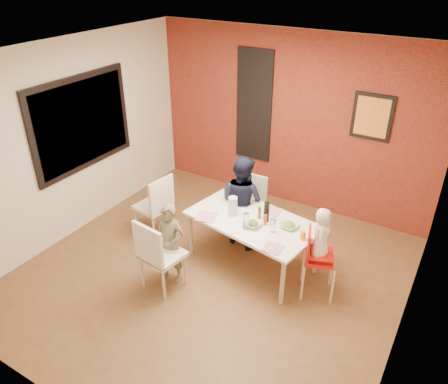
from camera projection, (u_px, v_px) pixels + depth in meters
The scene contains 35 objects.
ground at pixel (212, 273), 5.60m from camera, with size 4.50×4.50×0.00m, color brown.
ceiling at pixel (208, 58), 4.29m from camera, with size 4.50×4.50×0.02m, color white.
wall_back at pixel (290, 121), 6.63m from camera, with size 4.50×0.02×2.70m, color beige.
wall_front at pixel (48, 299), 3.26m from camera, with size 4.50×0.02×2.70m, color beige.
wall_left at pixel (72, 141), 5.95m from camera, with size 0.02×4.50×2.70m, color beige.
wall_right at pixel (421, 239), 3.93m from camera, with size 0.02×4.50×2.70m, color beige.
brick_accent_wall at pixel (289, 122), 6.61m from camera, with size 4.50×0.02×2.70m, color maroon.
picture_window_frame at pixel (82, 123), 5.99m from camera, with size 0.05×1.70×1.30m, color black.
picture_window_pane at pixel (83, 123), 5.99m from camera, with size 0.02×1.55×1.15m, color black.
glassblock_strip at pixel (254, 106), 6.80m from camera, with size 0.55×0.03×1.70m, color silver.
glassblock_surround at pixel (254, 106), 6.80m from camera, with size 0.60×0.03×1.76m, color black.
art_print_frame at pixel (372, 117), 5.91m from camera, with size 0.54×0.03×0.64m, color black.
art_print_canvas at pixel (372, 117), 5.90m from camera, with size 0.44×0.01×0.54m, color orange.
dining_table at pixel (252, 223), 5.50m from camera, with size 1.74×1.16×0.67m.
chair_near at pixel (157, 253), 5.08m from camera, with size 0.50×0.50×0.96m.
chair_far at pixel (250, 202), 6.17m from camera, with size 0.42×0.42×0.90m.
chair_left at pixel (157, 203), 6.11m from camera, with size 0.49×0.49×0.94m.
high_chair at pixel (316, 256), 5.05m from camera, with size 0.47×0.47×0.87m.
child_near at pixel (170, 243), 5.26m from camera, with size 0.39×0.25×1.06m, color brown.
child_far at pixel (242, 200), 5.92m from camera, with size 0.64×0.50×1.31m, color black.
toddler at pixel (321, 234), 4.90m from camera, with size 0.31×0.20×0.64m, color silver.
plate_near_left at pixel (206, 217), 5.51m from camera, with size 0.24×0.24×0.01m, color white.
plate_far_mid at pixel (272, 211), 5.64m from camera, with size 0.22×0.22×0.01m, color white.
plate_near_right at pixel (273, 248), 4.94m from camera, with size 0.20×0.20×0.01m, color silver.
plate_far_left at pixel (231, 197), 5.95m from camera, with size 0.23×0.23×0.01m, color white.
salad_bowl_a at pixel (252, 224), 5.33m from camera, with size 0.23×0.23×0.06m, color white.
salad_bowl_b at pixel (289, 226), 5.30m from camera, with size 0.22×0.22×0.05m, color white.
wine_bottle at pixel (267, 212), 5.38m from camera, with size 0.07×0.07×0.26m, color black.
wine_glass_a at pixel (246, 221), 5.25m from camera, with size 0.08×0.08×0.21m, color white.
wine_glass_b at pixel (273, 225), 5.19m from camera, with size 0.06×0.06×0.18m, color silver.
paper_towel_roll at pixel (233, 206), 5.50m from camera, with size 0.11×0.11×0.26m, color silver.
condiment_red at pixel (265, 220), 5.34m from camera, with size 0.04×0.04×0.14m, color red.
condiment_green at pixel (259, 218), 5.39m from camera, with size 0.03×0.03×0.12m, color #337025.
condiment_brown at pixel (259, 212), 5.48m from camera, with size 0.04×0.04×0.15m, color brown.
sippy_cup at pixel (303, 236), 5.07m from camera, with size 0.06×0.06×0.11m, color orange.
Camera 1 is at (2.39, -3.68, 3.63)m, focal length 35.00 mm.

